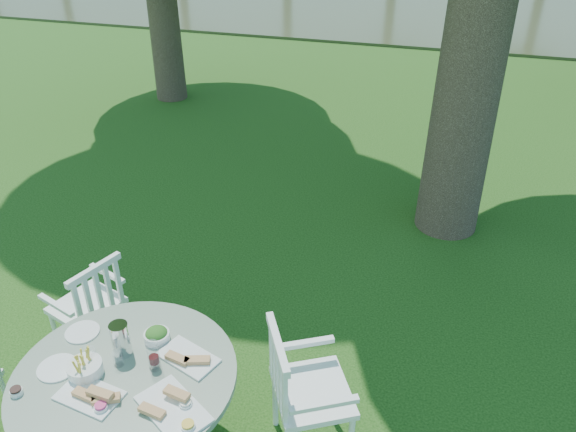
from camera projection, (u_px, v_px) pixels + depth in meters
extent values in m
plane|color=#12380B|center=(281.00, 312.00, 4.82)|extent=(140.00, 140.00, 0.00)
cylinder|color=black|center=(133.00, 417.00, 3.43)|extent=(0.12, 0.12, 0.67)
cylinder|color=gray|center=(125.00, 377.00, 3.24)|extent=(1.30, 1.30, 0.04)
cylinder|color=white|center=(331.00, 390.00, 3.78)|extent=(0.04, 0.04, 0.48)
cylinder|color=white|center=(275.00, 399.00, 3.71)|extent=(0.04, 0.04, 0.48)
cube|color=white|center=(312.00, 392.00, 3.43)|extent=(0.63, 0.65, 0.04)
cube|color=white|center=(278.00, 372.00, 3.28)|extent=(0.28, 0.45, 0.49)
cylinder|color=white|center=(98.00, 307.00, 4.54)|extent=(0.04, 0.04, 0.44)
cylinder|color=white|center=(56.00, 335.00, 4.26)|extent=(0.04, 0.04, 0.44)
cylinder|color=white|center=(128.00, 324.00, 4.37)|extent=(0.04, 0.04, 0.44)
cylinder|color=white|center=(86.00, 354.00, 4.09)|extent=(0.04, 0.04, 0.44)
cube|color=white|center=(86.00, 305.00, 4.19)|extent=(0.53, 0.56, 0.04)
cube|color=white|center=(99.00, 293.00, 3.99)|extent=(0.18, 0.44, 0.45)
cylinder|color=white|center=(7.00, 399.00, 3.75)|extent=(0.03, 0.03, 0.43)
cube|color=white|center=(89.00, 396.00, 3.09)|extent=(0.38, 0.26, 0.01)
cube|color=white|center=(173.00, 409.00, 3.01)|extent=(0.49, 0.43, 0.02)
cube|color=white|center=(188.00, 357.00, 3.34)|extent=(0.41, 0.31, 0.01)
cylinder|color=white|center=(57.00, 368.00, 3.27)|extent=(0.23, 0.23, 0.01)
cylinder|color=white|center=(82.00, 332.00, 3.53)|extent=(0.21, 0.21, 0.01)
cylinder|color=white|center=(85.00, 369.00, 3.22)|extent=(0.20, 0.20, 0.08)
cylinder|color=white|center=(157.00, 336.00, 3.46)|extent=(0.16, 0.16, 0.05)
cylinder|color=silver|center=(121.00, 339.00, 3.32)|extent=(0.11, 0.11, 0.22)
cylinder|color=white|center=(153.00, 356.00, 3.23)|extent=(0.07, 0.07, 0.20)
cylinder|color=white|center=(118.00, 358.00, 3.27)|extent=(0.06, 0.06, 0.10)
cylinder|color=white|center=(91.00, 355.00, 3.29)|extent=(0.06, 0.06, 0.10)
cylinder|color=white|center=(101.00, 408.00, 3.01)|extent=(0.07, 0.07, 0.03)
cylinder|color=white|center=(188.00, 427.00, 2.91)|extent=(0.08, 0.08, 0.03)
cylinder|color=white|center=(186.00, 405.00, 3.03)|extent=(0.07, 0.07, 0.03)
cylinder|color=white|center=(16.00, 392.00, 3.10)|extent=(0.07, 0.07, 0.03)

